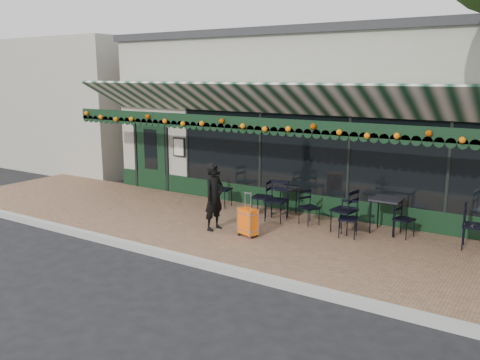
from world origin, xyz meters
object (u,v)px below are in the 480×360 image
Objects in this scene: cafe_table_a at (387,202)px; chair_a_left at (344,211)px; woman at (214,197)px; chair_b_left at (262,197)px; chair_a_right at (404,220)px; suitcase at (248,222)px; cafe_table_b at (284,191)px; chair_b_right at (309,208)px; chair_solo at (222,190)px; chair_a_extra at (475,227)px; chair_b_front at (276,201)px; chair_a_front at (348,219)px.

chair_a_left is (-0.78, -0.48, -0.21)m from cafe_table_a.
woman reaches higher than chair_b_left.
woman is at bearing 129.87° from chair_a_right.
cafe_table_b is at bearing 113.30° from suitcase.
chair_a_right is 0.96× the size of chair_b_right.
chair_solo is (-3.52, 0.39, -0.04)m from chair_a_left.
woman is 4.10m from chair_a_right.
woman is 1.96× the size of chair_a_right.
cafe_table_a is 0.87× the size of chair_solo.
suitcase reaches higher than cafe_table_a.
chair_a_left is 2.60m from chair_a_extra.
chair_b_front reaches higher than chair_solo.
woman is 2.11m from cafe_table_b.
chair_b_right is at bearing -167.82° from cafe_table_a.
chair_b_left is at bearing 128.34° from suitcase.
chair_a_front is 3.78m from chair_solo.
cafe_table_b is 0.68× the size of chair_a_left.
chair_a_left reaches higher than chair_a_extra.
suitcase is (0.89, -0.01, -0.43)m from woman.
chair_a_front is (1.81, 1.11, 0.08)m from suitcase.
chair_solo is at bearing 34.63° from woman.
chair_b_left is 0.93× the size of chair_b_front.
cafe_table_a is 0.80× the size of chair_b_front.
chair_a_extra is at bearing 40.01° from suitcase.
suitcase reaches higher than chair_a_extra.
chair_b_left reaches higher than cafe_table_b.
woman is at bearing -18.45° from chair_b_left.
chair_a_left reaches higher than cafe_table_a.
chair_a_front is (-0.99, -0.64, 0.01)m from chair_a_right.
chair_b_front reaches higher than chair_a_extra.
chair_a_left is at bearing -148.57° from cafe_table_a.
suitcase is at bearing 106.89° from chair_a_extra.
chair_a_extra reaches higher than chair_b_left.
chair_a_front is at bearing 44.87° from chair_a_left.
woman is 1.53× the size of chair_a_left.
chair_a_front reaches higher than cafe_table_a.
chair_solo reaches higher than cafe_table_a.
chair_a_left is at bearing -5.81° from chair_b_front.
chair_b_right is (0.72, 1.50, 0.08)m from suitcase.
woman reaches higher than chair_b_front.
chair_a_left is (2.50, 1.37, -0.26)m from woman.
chair_a_front is at bearing 98.98° from chair_a_extra.
woman is 2.27× the size of cafe_table_b.
chair_solo is at bearing 104.37° from chair_a_right.
chair_b_front is at bearing 110.45° from suitcase.
woman reaches higher than suitcase.
chair_a_left reaches higher than chair_a_right.
cafe_table_a is at bearing 39.89° from chair_a_front.
cafe_table_a is 0.53m from chair_a_right.
woman is at bearing -109.31° from cafe_table_b.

